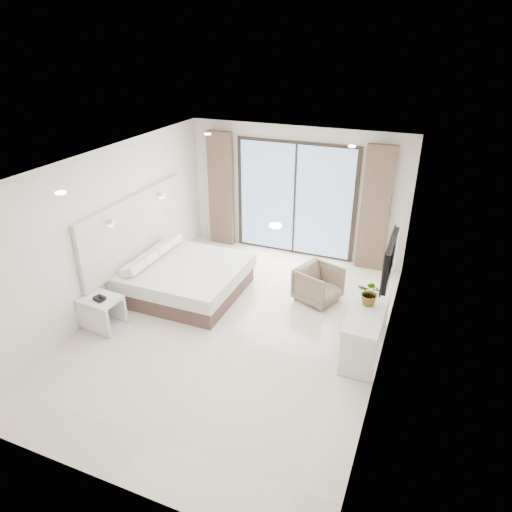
# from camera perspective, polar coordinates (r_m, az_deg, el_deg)

# --- Properties ---
(ground) EXTENTS (6.20, 6.20, 0.00)m
(ground) POSITION_cam_1_polar(r_m,az_deg,el_deg) (7.52, -2.65, -8.91)
(ground) COLOR beige
(ground) RESTS_ON ground
(room_shell) EXTENTS (4.62, 6.22, 2.72)m
(room_shell) POSITION_cam_1_polar(r_m,az_deg,el_deg) (7.51, -1.67, 4.77)
(room_shell) COLOR silver
(room_shell) RESTS_ON ground
(bed) EXTENTS (2.00, 1.90, 0.70)m
(bed) POSITION_cam_1_polar(r_m,az_deg,el_deg) (8.42, -8.88, -2.74)
(bed) COLOR brown
(bed) RESTS_ON ground
(nightstand) EXTENTS (0.62, 0.52, 0.54)m
(nightstand) POSITION_cam_1_polar(r_m,az_deg,el_deg) (7.79, -18.65, -6.71)
(nightstand) COLOR silver
(nightstand) RESTS_ON ground
(phone) EXTENTS (0.19, 0.16, 0.06)m
(phone) POSITION_cam_1_polar(r_m,az_deg,el_deg) (7.59, -18.98, -5.04)
(phone) COLOR black
(phone) RESTS_ON nightstand
(console_desk) EXTENTS (0.49, 1.58, 0.77)m
(console_desk) POSITION_cam_1_polar(r_m,az_deg,el_deg) (6.94, 13.74, -7.49)
(console_desk) COLOR silver
(console_desk) RESTS_ON ground
(plant) EXTENTS (0.41, 0.44, 0.30)m
(plant) POSITION_cam_1_polar(r_m,az_deg,el_deg) (6.78, 14.10, -4.83)
(plant) COLOR #33662D
(plant) RESTS_ON console_desk
(armchair) EXTENTS (0.84, 0.87, 0.70)m
(armchair) POSITION_cam_1_polar(r_m,az_deg,el_deg) (8.12, 7.81, -3.33)
(armchair) COLOR #8B735B
(armchair) RESTS_ON ground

